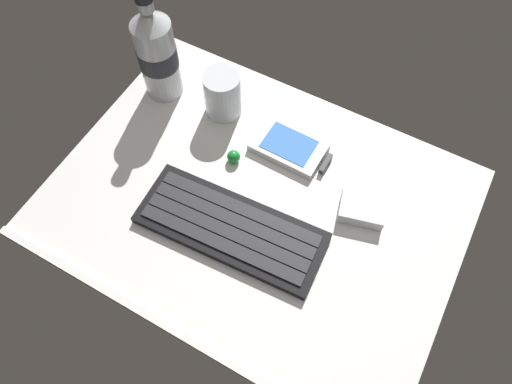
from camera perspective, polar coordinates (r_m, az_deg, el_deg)
ground_plane at (r=77.32cm, az=-0.08°, el=-1.56°), size 64.00×48.00×2.80cm
keyboard at (r=73.70cm, az=-3.01°, el=-4.25°), size 29.61×12.72×1.70cm
handheld_device at (r=81.17cm, az=4.35°, el=5.26°), size 12.93×7.87×1.50cm
juice_cup at (r=83.83cm, az=-3.98°, el=11.39°), size 6.40×6.40×8.50cm
water_bottle at (r=84.76cm, az=-11.71°, el=15.89°), size 6.73×6.73×20.80cm
charger_block at (r=76.44cm, az=12.54°, el=-1.87°), size 8.19×7.20×2.40cm
trackball_mouse at (r=79.61cm, az=-2.68°, el=4.23°), size 2.20×2.20×2.20cm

